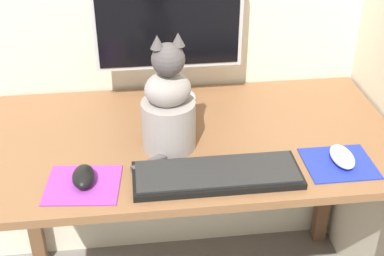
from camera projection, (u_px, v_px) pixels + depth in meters
The scene contains 8 objects.
desk at pixel (191, 166), 1.65m from camera, with size 1.23×0.65×0.74m.
monitor at pixel (169, 30), 1.65m from camera, with size 0.46×0.17×0.44m.
keyboard at pixel (217, 174), 1.41m from camera, with size 0.45×0.16×0.02m.
mousepad_left at pixel (83, 185), 1.39m from camera, with size 0.21×0.19×0.00m.
mousepad_right at pixel (339, 163), 1.47m from camera, with size 0.19×0.17×0.00m.
computer_mouse_left at pixel (83, 177), 1.38m from camera, with size 0.06×0.10×0.04m.
computer_mouse_right at pixel (342, 157), 1.46m from camera, with size 0.06×0.11×0.03m.
cat at pixel (168, 107), 1.48m from camera, with size 0.21×0.22×0.35m.
Camera 1 is at (-0.16, -1.33, 1.59)m, focal length 50.00 mm.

